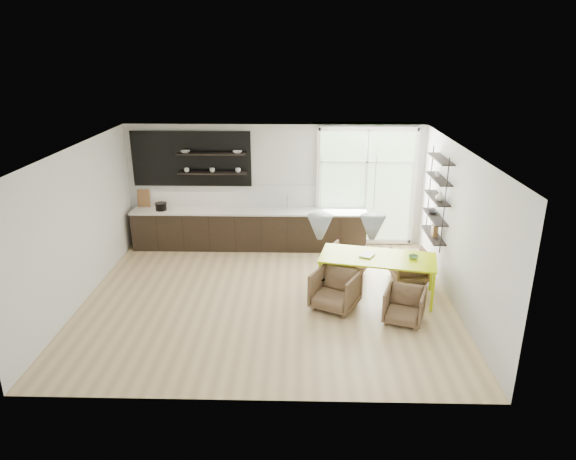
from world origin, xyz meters
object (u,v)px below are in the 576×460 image
object	(u,v)px
armchair_back_left	(347,261)
wire_stool	(319,284)
armchair_front_left	(335,290)
armchair_front_right	(404,306)
dining_table	(378,259)
armchair_back_right	(409,265)

from	to	relation	value
armchair_back_left	wire_stool	bearing A→B (deg)	83.85
armchair_front_left	armchair_front_right	xyz separation A→B (m)	(1.18, -0.48, -0.05)
dining_table	armchair_back_right	bearing A→B (deg)	54.89
armchair_back_right	armchair_front_left	world-z (taller)	armchair_front_left
armchair_back_right	wire_stool	size ratio (longest dim) A/B	1.59
armchair_back_left	armchair_front_right	xyz separation A→B (m)	(0.85, -1.91, -0.02)
armchair_front_right	dining_table	bearing A→B (deg)	128.37
armchair_back_left	dining_table	bearing A→B (deg)	144.45
armchair_front_right	armchair_front_left	bearing A→B (deg)	177.81
armchair_back_left	armchair_back_right	distance (m)	1.29
armchair_back_right	wire_stool	bearing A→B (deg)	19.41
armchair_back_right	wire_stool	xyz separation A→B (m)	(-1.90, -0.89, -0.04)
wire_stool	dining_table	bearing A→B (deg)	8.64
armchair_front_right	wire_stool	size ratio (longest dim) A/B	1.51
dining_table	armchair_back_right	distance (m)	1.14
armchair_back_right	wire_stool	world-z (taller)	armchair_back_right
armchair_back_left	armchair_back_right	xyz separation A→B (m)	(1.28, -0.16, -0.01)
dining_table	armchair_back_left	bearing A→B (deg)	132.39
armchair_back_right	wire_stool	distance (m)	2.10
armchair_front_left	wire_stool	size ratio (longest dim) A/B	1.78
armchair_back_left	wire_stool	size ratio (longest dim) A/B	1.62
armchair_front_left	armchair_front_right	size ratio (longest dim) A/B	1.18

